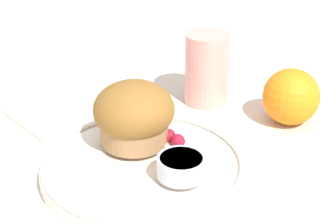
{
  "coord_description": "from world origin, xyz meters",
  "views": [
    {
      "loc": [
        0.41,
        -0.32,
        0.35
      ],
      "look_at": [
        -0.02,
        0.05,
        0.06
      ],
      "focal_mm": 60.0,
      "sensor_mm": 36.0,
      "label": 1
    }
  ],
  "objects_px": {
    "muffin": "(134,115)",
    "orange_fruit": "(291,97)",
    "butter_knife": "(166,141)",
    "juice_glass": "(207,68)"
  },
  "relations": [
    {
      "from": "muffin",
      "to": "butter_knife",
      "type": "bearing_deg",
      "value": 40.89
    },
    {
      "from": "orange_fruit",
      "to": "juice_glass",
      "type": "xyz_separation_m",
      "value": [
        -0.11,
        -0.04,
        0.01
      ]
    },
    {
      "from": "orange_fruit",
      "to": "muffin",
      "type": "bearing_deg",
      "value": -108.62
    },
    {
      "from": "muffin",
      "to": "orange_fruit",
      "type": "bearing_deg",
      "value": 71.38
    },
    {
      "from": "muffin",
      "to": "orange_fruit",
      "type": "relative_size",
      "value": 1.26
    },
    {
      "from": "butter_knife",
      "to": "orange_fruit",
      "type": "bearing_deg",
      "value": 93.96
    },
    {
      "from": "muffin",
      "to": "orange_fruit",
      "type": "height_order",
      "value": "muffin"
    },
    {
      "from": "butter_knife",
      "to": "juice_glass",
      "type": "distance_m",
      "value": 0.16
    },
    {
      "from": "orange_fruit",
      "to": "juice_glass",
      "type": "relative_size",
      "value": 0.74
    },
    {
      "from": "muffin",
      "to": "orange_fruit",
      "type": "distance_m",
      "value": 0.21
    }
  ]
}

